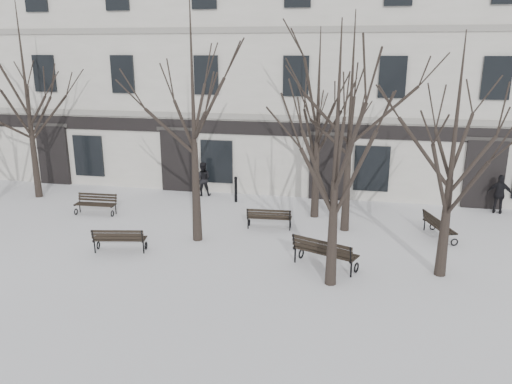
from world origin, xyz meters
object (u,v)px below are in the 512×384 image
(tree_2, at_px, (337,127))
(bench_1, at_px, (119,239))
(tree_3, at_px, (455,129))
(tree_1, at_px, (193,92))
(bench_3, at_px, (96,203))
(bench_5, at_px, (438,226))
(bench_2, at_px, (324,252))
(bench_4, at_px, (269,217))

(tree_2, xyz_separation_m, bench_1, (-6.99, 0.95, -4.07))
(tree_3, xyz_separation_m, bench_1, (-10.16, -0.30, -3.90))
(tree_1, height_order, tree_3, tree_1)
(bench_3, height_order, bench_5, bench_5)
(tree_1, height_order, bench_1, tree_1)
(bench_5, bearing_deg, tree_1, 84.23)
(tree_1, height_order, bench_2, tree_1)
(bench_1, distance_m, bench_4, 5.49)
(tree_2, height_order, bench_5, tree_2)
(bench_1, relative_size, bench_5, 1.01)
(tree_3, height_order, bench_2, tree_3)
(tree_1, height_order, bench_4, tree_1)
(bench_1, relative_size, bench_2, 0.85)
(tree_1, xyz_separation_m, tree_3, (7.98, -1.28, -0.79))
(tree_2, height_order, bench_2, tree_2)
(bench_2, bearing_deg, bench_5, -115.46)
(bench_3, bearing_deg, bench_4, -4.94)
(bench_2, distance_m, bench_3, 10.11)
(bench_1, bearing_deg, tree_1, -154.71)
(bench_3, relative_size, bench_5, 0.96)
(bench_2, xyz_separation_m, bench_5, (3.78, 3.41, -0.09))
(bench_2, height_order, bench_4, bench_2)
(bench_2, relative_size, bench_4, 1.24)
(bench_2, distance_m, bench_4, 3.87)
(bench_3, bearing_deg, tree_2, -27.09)
(bench_1, distance_m, bench_5, 11.07)
(bench_2, bearing_deg, bench_1, 23.09)
(tree_2, xyz_separation_m, tree_3, (3.17, 1.25, -0.16))
(bench_1, height_order, bench_5, bench_1)
(tree_1, distance_m, bench_2, 6.66)
(tree_2, bearing_deg, bench_1, 172.28)
(tree_3, xyz_separation_m, bench_4, (-5.71, 2.91, -3.92))
(bench_2, bearing_deg, tree_2, 126.69)
(bench_2, relative_size, bench_5, 1.19)
(bench_1, xyz_separation_m, bench_3, (-2.77, 3.50, -0.01))
(tree_1, xyz_separation_m, bench_4, (2.28, 1.63, -4.71))
(bench_2, height_order, bench_5, bench_2)
(tree_1, xyz_separation_m, tree_2, (4.82, -2.53, -0.63))
(tree_1, bearing_deg, bench_2, -18.23)
(tree_2, bearing_deg, bench_2, 104.25)
(tree_2, bearing_deg, tree_3, 21.51)
(tree_3, relative_size, bench_5, 3.96)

